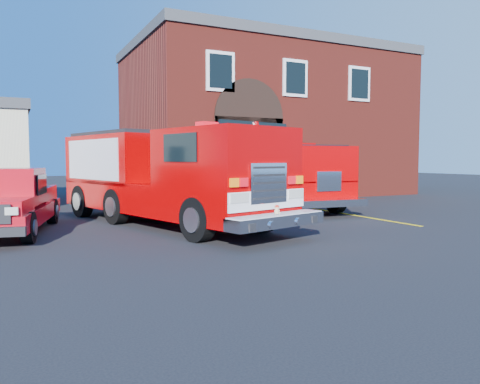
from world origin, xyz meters
name	(u,v)px	position (x,y,z in m)	size (l,w,h in m)	color
ground	(219,240)	(0.00, 0.00, 0.00)	(100.00, 100.00, 0.00)	black
parking_stripe_near	(386,221)	(6.50, 1.00, 0.00)	(0.12, 3.00, 0.01)	yellow
parking_stripe_mid	(331,211)	(6.50, 4.00, 0.00)	(0.12, 3.00, 0.01)	yellow
parking_stripe_far	(290,205)	(6.50, 7.00, 0.00)	(0.12, 3.00, 0.01)	yellow
fire_station	(263,122)	(8.99, 13.98, 4.25)	(15.20, 10.20, 8.45)	maroon
fire_engine	(164,175)	(-0.37, 3.47, 1.55)	(5.24, 10.07, 2.99)	black
pickup_truck	(8,203)	(-4.76, 3.55, 0.85)	(3.13, 5.79, 1.80)	black
secondary_truck	(277,173)	(5.52, 6.43, 1.47)	(3.18, 8.48, 2.70)	black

